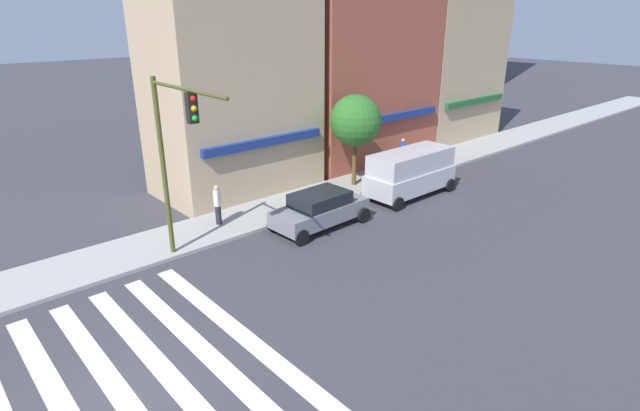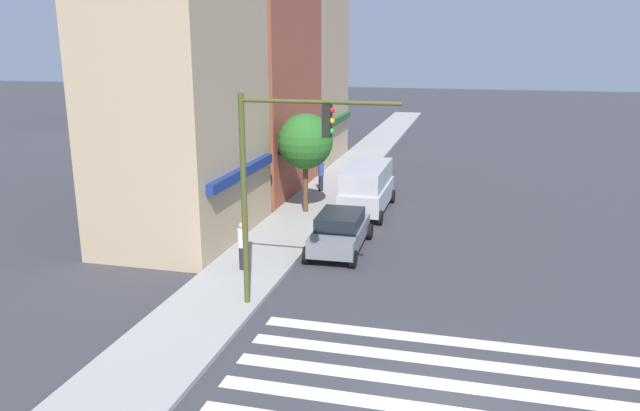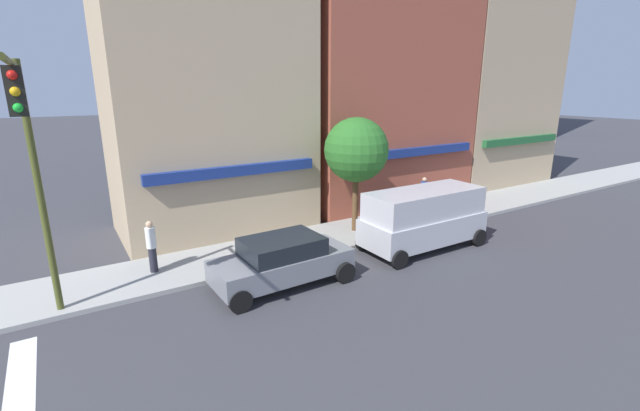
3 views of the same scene
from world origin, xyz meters
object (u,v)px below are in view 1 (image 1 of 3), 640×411
at_px(sedan_grey, 320,209).
at_px(pedestrian_white_shirt, 218,204).
at_px(van_silver, 411,171).
at_px(pedestrian_blue_shirt, 402,153).
at_px(traffic_signal, 174,144).
at_px(street_tree, 355,121).

xyz_separation_m(sedan_grey, pedestrian_white_shirt, (-3.32, 2.90, 0.23)).
height_order(van_silver, pedestrian_white_shirt, van_silver).
bearing_deg(van_silver, pedestrian_blue_shirt, 44.80).
xyz_separation_m(pedestrian_blue_shirt, pedestrian_white_shirt, (-12.58, -0.23, 0.00)).
bearing_deg(van_silver, sedan_grey, -179.95).
height_order(sedan_grey, pedestrian_white_shirt, pedestrian_white_shirt).
bearing_deg(traffic_signal, pedestrian_white_shirt, 39.55).
height_order(sedan_grey, street_tree, street_tree).
bearing_deg(pedestrian_white_shirt, pedestrian_blue_shirt, 47.79).
bearing_deg(traffic_signal, sedan_grey, -6.03).
bearing_deg(street_tree, pedestrian_blue_shirt, 4.36).
distance_m(pedestrian_blue_shirt, street_tree, 5.05).
height_order(traffic_signal, sedan_grey, traffic_signal).
relative_size(traffic_signal, van_silver, 1.35).
relative_size(traffic_signal, pedestrian_white_shirt, 3.81).
relative_size(pedestrian_white_shirt, street_tree, 0.37).
xyz_separation_m(sedan_grey, street_tree, (4.90, 2.80, 2.75)).
relative_size(pedestrian_blue_shirt, street_tree, 0.37).
bearing_deg(pedestrian_white_shirt, sedan_grey, 5.58).
relative_size(van_silver, street_tree, 1.05).
relative_size(sedan_grey, pedestrian_white_shirt, 2.51).
xyz_separation_m(van_silver, street_tree, (-1.20, 2.80, 2.31)).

